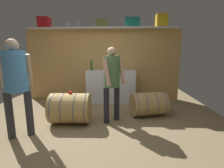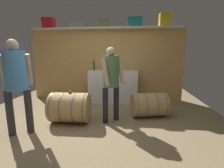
% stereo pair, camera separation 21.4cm
% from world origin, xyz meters
% --- Properties ---
extents(ground_plane, '(5.88, 7.50, 0.02)m').
position_xyz_m(ground_plane, '(0.00, 0.54, -0.01)').
color(ground_plane, '#8A7653').
extents(back_wall_panel, '(4.68, 0.10, 2.14)m').
position_xyz_m(back_wall_panel, '(0.00, 2.15, 1.07)').
color(back_wall_panel, tan).
rests_on(back_wall_panel, ground).
extents(high_shelf_board, '(4.30, 0.40, 0.03)m').
position_xyz_m(high_shelf_board, '(0.00, 2.00, 2.16)').
color(high_shelf_board, silver).
rests_on(high_shelf_board, back_wall_panel).
extents(toolcase_red, '(0.32, 0.30, 0.30)m').
position_xyz_m(toolcase_red, '(-1.70, 2.00, 2.33)').
color(toolcase_red, red).
rests_on(toolcase_red, high_shelf_board).
extents(toolcase_grey, '(0.34, 0.26, 0.21)m').
position_xyz_m(toolcase_grey, '(-0.85, 2.00, 2.28)').
color(toolcase_grey, gray).
rests_on(toolcase_grey, high_shelf_board).
extents(toolcase_olive, '(0.33, 0.23, 0.23)m').
position_xyz_m(toolcase_olive, '(-0.01, 2.00, 2.29)').
color(toolcase_olive, olive).
rests_on(toolcase_olive, high_shelf_board).
extents(toolcase_teal, '(0.41, 0.24, 0.27)m').
position_xyz_m(toolcase_teal, '(0.87, 2.00, 2.31)').
color(toolcase_teal, '#177E75').
rests_on(toolcase_teal, high_shelf_board).
extents(toolcase_yellow, '(0.30, 0.29, 0.36)m').
position_xyz_m(toolcase_yellow, '(1.69, 2.00, 2.36)').
color(toolcase_yellow, yellow).
rests_on(toolcase_yellow, high_shelf_board).
extents(work_cabinet, '(1.42, 0.53, 0.95)m').
position_xyz_m(work_cabinet, '(0.27, 1.83, 0.48)').
color(work_cabinet, white).
rests_on(work_cabinet, ground).
extents(wine_bottle_green, '(0.07, 0.07, 0.33)m').
position_xyz_m(wine_bottle_green, '(-0.30, 1.82, 1.09)').
color(wine_bottle_green, '#2C5927').
rests_on(wine_bottle_green, work_cabinet).
extents(wine_glass, '(0.08, 0.08, 0.14)m').
position_xyz_m(wine_glass, '(0.37, 1.77, 1.05)').
color(wine_glass, white).
rests_on(wine_glass, work_cabinet).
extents(wine_barrel_near, '(0.83, 0.66, 0.65)m').
position_xyz_m(wine_barrel_near, '(-0.51, 0.28, 0.32)').
color(wine_barrel_near, tan).
rests_on(wine_barrel_near, ground).
extents(wine_barrel_far, '(0.89, 0.71, 0.56)m').
position_xyz_m(wine_barrel_far, '(1.21, 0.78, 0.28)').
color(wine_barrel_far, tan).
rests_on(wine_barrel_far, ground).
extents(tasting_cup, '(0.07, 0.07, 0.04)m').
position_xyz_m(tasting_cup, '(-0.50, 0.28, 0.66)').
color(tasting_cup, red).
rests_on(tasting_cup, wine_barrel_near).
extents(winemaker_pouring, '(0.50, 0.48, 1.58)m').
position_xyz_m(winemaker_pouring, '(0.36, 0.38, 0.97)').
color(winemaker_pouring, '#272633').
rests_on(winemaker_pouring, ground).
extents(visitor_tasting, '(0.56, 0.48, 1.70)m').
position_xyz_m(visitor_tasting, '(-1.23, -0.33, 1.04)').
color(visitor_tasting, '#313038').
rests_on(visitor_tasting, ground).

